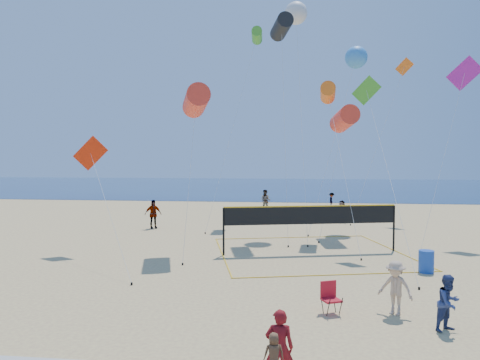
# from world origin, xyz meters

# --- Properties ---
(ground) EXTENTS (120.00, 120.00, 0.00)m
(ground) POSITION_xyz_m (0.00, 0.00, 0.00)
(ground) COLOR #D8C27A
(ground) RESTS_ON ground
(ocean) EXTENTS (140.00, 50.00, 0.03)m
(ocean) POSITION_xyz_m (0.00, 62.00, 0.01)
(ocean) COLOR #10224F
(ocean) RESTS_ON ground
(woman) EXTENTS (0.62, 0.42, 1.67)m
(woman) POSITION_xyz_m (-0.06, -2.32, 0.84)
(woman) COLOR maroon
(woman) RESTS_ON ground
(toddler) EXTENTS (0.46, 0.35, 0.84)m
(toddler) POSITION_xyz_m (-0.14, -3.06, 1.02)
(toddler) COLOR brown
(toddler) RESTS_ON seawall
(bystander_a) EXTENTS (0.98, 0.94, 1.60)m
(bystander_a) POSITION_xyz_m (4.57, 1.40, 0.80)
(bystander_a) COLOR navy
(bystander_a) RESTS_ON ground
(bystander_b) EXTENTS (1.25, 1.10, 1.68)m
(bystander_b) POSITION_xyz_m (3.38, 2.64, 0.84)
(bystander_b) COLOR tan
(bystander_b) RESTS_ON ground
(far_person_0) EXTENTS (1.22, 1.00, 1.94)m
(far_person_0) POSITION_xyz_m (-9.23, 18.45, 0.97)
(far_person_0) COLOR gray
(far_person_0) RESTS_ON ground
(far_person_1) EXTENTS (1.33, 1.46, 1.62)m
(far_person_1) POSITION_xyz_m (3.77, 22.96, 0.81)
(far_person_1) COLOR gray
(far_person_1) RESTS_ON ground
(far_person_3) EXTENTS (1.05, 0.89, 1.92)m
(far_person_3) POSITION_xyz_m (-2.24, 28.93, 0.96)
(far_person_3) COLOR gray
(far_person_3) RESTS_ON ground
(far_person_4) EXTENTS (0.62, 0.99, 1.47)m
(far_person_4) POSITION_xyz_m (3.75, 32.05, 0.74)
(far_person_4) COLOR gray
(far_person_4) RESTS_ON ground
(camp_chair) EXTENTS (0.68, 0.79, 1.10)m
(camp_chair) POSITION_xyz_m (1.37, 2.52, 0.56)
(camp_chair) COLOR red
(camp_chair) RESTS_ON ground
(trash_barrel) EXTENTS (0.75, 0.75, 0.94)m
(trash_barrel) POSITION_xyz_m (5.80, 8.16, 0.47)
(trash_barrel) COLOR #1A46AD
(trash_barrel) RESTS_ON ground
(volleyball_net) EXTENTS (10.89, 10.77, 2.42)m
(volleyball_net) POSITION_xyz_m (1.09, 11.59, 1.66)
(volleyball_net) COLOR black
(volleyball_net) RESTS_ON ground
(kite_0) EXTENTS (2.01, 5.00, 8.52)m
(kite_0) POSITION_xyz_m (-4.80, 11.68, 7.74)
(kite_0) COLOR red
(kite_0) RESTS_ON ground
(kite_1) EXTENTS (1.56, 5.80, 13.56)m
(kite_1) POSITION_xyz_m (-0.59, 17.44, 12.90)
(kite_1) COLOR black
(kite_1) RESTS_ON ground
(kite_2) EXTENTS (1.73, 7.63, 9.30)m
(kite_2) POSITION_xyz_m (2.23, 16.66, 8.70)
(kite_2) COLOR orange
(kite_2) RESTS_ON ground
(kite_3) EXTENTS (5.35, 6.43, 5.97)m
(kite_3) POSITION_xyz_m (-10.09, 10.86, 4.84)
(kite_3) COLOR red
(kite_3) RESTS_ON ground
(kite_4) EXTENTS (1.65, 7.83, 9.08)m
(kite_4) POSITION_xyz_m (4.01, 12.51, 7.76)
(kite_4) COLOR green
(kite_4) RESTS_ON ground
(kite_5) EXTENTS (4.65, 5.16, 10.73)m
(kite_5) POSITION_xyz_m (9.94, 16.53, 9.33)
(kite_5) COLOR #B81CA0
(kite_5) RESTS_ON ground
(kite_6) EXTENTS (1.89, 7.98, 15.29)m
(kite_6) POSITION_xyz_m (0.30, 20.16, 14.52)
(kite_6) COLOR silver
(kite_6) RESTS_ON ground
(kite_7) EXTENTS (4.40, 6.33, 12.61)m
(kite_7) POSITION_xyz_m (4.53, 21.84, 11.82)
(kite_7) COLOR #3788DB
(kite_7) RESTS_ON ground
(kite_8) EXTENTS (3.18, 8.14, 14.56)m
(kite_8) POSITION_xyz_m (-2.63, 23.79, 14.02)
(kite_8) COLOR green
(kite_8) RESTS_ON ground
(kite_9) EXTENTS (5.14, 4.60, 12.50)m
(kite_9) POSITION_xyz_m (8.29, 25.25, 10.79)
(kite_9) COLOR orange
(kite_9) RESTS_ON ground
(kite_10) EXTENTS (2.54, 4.85, 7.99)m
(kite_10) POSITION_xyz_m (3.32, 17.64, 7.19)
(kite_10) COLOR red
(kite_10) RESTS_ON ground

